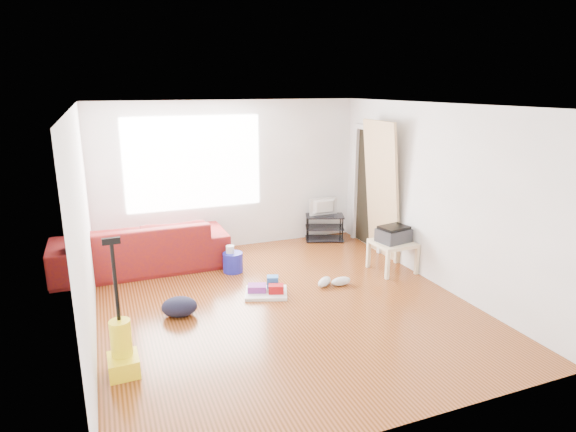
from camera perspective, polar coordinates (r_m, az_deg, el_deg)
name	(u,v)px	position (r m, az deg, el deg)	size (l,w,h in m)	color
room	(284,207)	(6.02, -0.46, 1.12)	(4.51, 5.01, 2.51)	#56290A
sofa	(143,269)	(7.76, -16.84, -6.01)	(2.56, 1.00, 0.75)	#550E1D
tv_stand	(324,227)	(8.73, 4.34, -1.34)	(0.77, 0.60, 0.47)	black
tv	(325,207)	(8.63, 4.39, 1.07)	(0.54, 0.07, 0.31)	black
side_table	(393,246)	(7.40, 12.32, -3.52)	(0.58, 0.58, 0.46)	#D3B889
printer	(394,234)	(7.34, 12.41, -2.11)	(0.51, 0.42, 0.24)	#292A2E
bucket	(233,271)	(7.37, -6.51, -6.55)	(0.30, 0.30, 0.30)	#1B1E9E
toilet_paper	(230,259)	(7.30, -6.84, -5.05)	(0.12, 0.12, 0.11)	silver
cleaning_tray	(267,290)	(6.56, -2.52, -8.72)	(0.67, 0.61, 0.20)	white
backpack	(180,316)	(6.15, -12.68, -11.44)	(0.43, 0.35, 0.24)	black
sneakers	(333,282)	(6.83, 5.32, -7.74)	(0.54, 0.29, 0.12)	silver
vacuum	(122,349)	(5.09, -19.07, -14.68)	(0.29, 0.33, 1.37)	yellow
door_panel	(378,255)	(8.14, 10.65, -4.59)	(0.04, 0.89, 2.21)	tan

